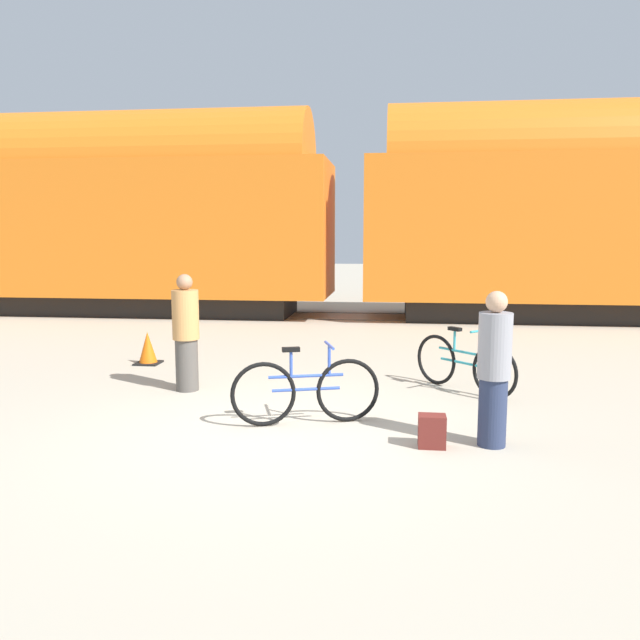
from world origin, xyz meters
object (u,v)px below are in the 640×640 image
object	(u,v)px
freight_train	(348,208)
traffic_cone	(148,349)
person_in_grey	(494,369)
person_in_tan	(186,333)
bicycle_teal	(464,364)
bicycle_blue	(306,391)
backpack	(432,431)

from	to	relation	value
freight_train	traffic_cone	bearing A→B (deg)	-113.71
person_in_grey	person_in_tan	bearing A→B (deg)	163.01
bicycle_teal	person_in_grey	world-z (taller)	person_in_grey
bicycle_blue	backpack	size ratio (longest dim) A/B	4.91
person_in_tan	traffic_cone	world-z (taller)	person_in_tan
person_in_grey	traffic_cone	size ratio (longest dim) A/B	2.93
person_in_tan	backpack	xyz separation A→B (m)	(3.28, -1.99, -0.64)
bicycle_blue	traffic_cone	distance (m)	4.35
bicycle_blue	person_in_tan	xyz separation A→B (m)	(-1.88, 1.36, 0.42)
bicycle_blue	person_in_grey	xyz separation A→B (m)	(2.01, -0.51, 0.41)
bicycle_blue	traffic_cone	size ratio (longest dim) A/B	3.03
person_in_grey	traffic_cone	world-z (taller)	person_in_grey
person_in_grey	bicycle_teal	bearing A→B (deg)	99.78
person_in_grey	traffic_cone	xyz separation A→B (m)	(-5.15, 3.52, -0.55)
bicycle_blue	traffic_cone	world-z (taller)	bicycle_blue
bicycle_blue	bicycle_teal	world-z (taller)	bicycle_blue
freight_train	bicycle_blue	size ratio (longest dim) A/B	16.34
person_in_grey	backpack	world-z (taller)	person_in_grey
freight_train	bicycle_blue	xyz separation A→B (m)	(0.26, -9.57, -2.48)
bicycle_teal	person_in_tan	world-z (taller)	person_in_tan
person_in_tan	traffic_cone	xyz separation A→B (m)	(-1.25, 1.66, -0.56)
freight_train	bicycle_teal	world-z (taller)	freight_train
backpack	traffic_cone	size ratio (longest dim) A/B	0.62
freight_train	traffic_cone	size ratio (longest dim) A/B	49.55
person_in_tan	person_in_grey	distance (m)	4.32
bicycle_teal	traffic_cone	size ratio (longest dim) A/B	2.39
bicycle_blue	backpack	world-z (taller)	bicycle_blue
backpack	freight_train	bearing A→B (deg)	99.20
traffic_cone	bicycle_blue	bearing A→B (deg)	-43.92
backpack	bicycle_blue	bearing A→B (deg)	155.50
person_in_tan	traffic_cone	size ratio (longest dim) A/B	2.97
person_in_tan	bicycle_blue	bearing A→B (deg)	129.97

